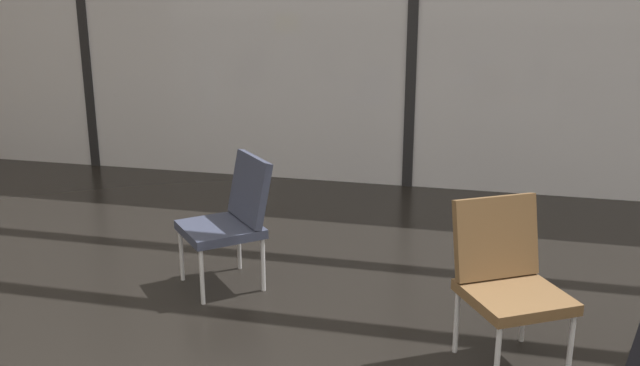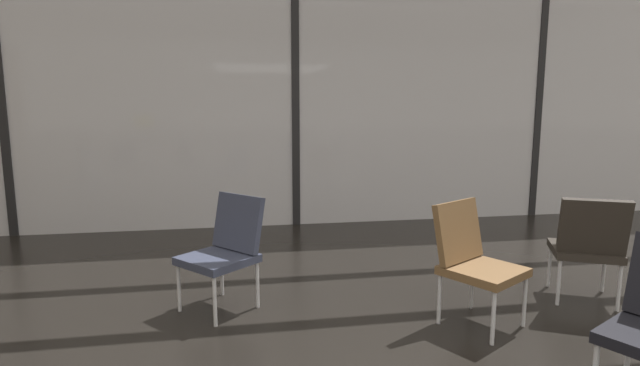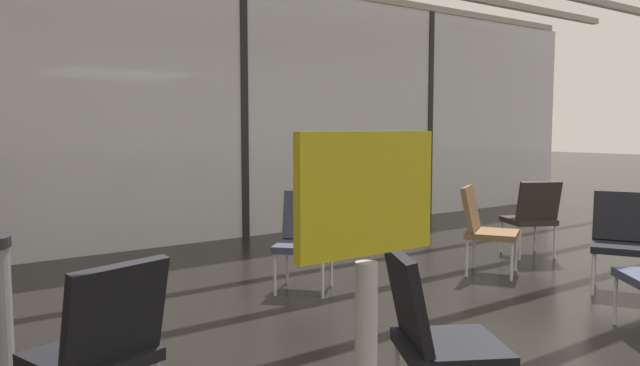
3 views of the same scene
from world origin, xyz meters
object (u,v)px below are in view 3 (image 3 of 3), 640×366
parked_airplane (46,110)px  lounge_chair_3 (532,213)px  lounge_chair_1 (621,235)px  lounge_chair_5 (433,329)px  lounge_chair_2 (306,234)px  lounge_chair_6 (483,224)px  lounge_chair_4 (101,341)px

parked_airplane → lounge_chair_3: size_ratio=13.57×
lounge_chair_1 → lounge_chair_5: size_ratio=1.00×
lounge_chair_2 → lounge_chair_5: 2.69m
lounge_chair_5 → lounge_chair_3: bearing=-31.6°
parked_airplane → lounge_chair_5: bearing=-94.4°
lounge_chair_3 → lounge_chair_5: 4.36m
lounge_chair_3 → lounge_chair_6: bearing=35.2°
lounge_chair_3 → lounge_chair_4: size_ratio=1.00×
lounge_chair_3 → lounge_chair_4: 5.32m
lounge_chair_2 → lounge_chair_4: size_ratio=1.00×
lounge_chair_1 → lounge_chair_4: (-4.56, 0.01, 0.00)m
lounge_chair_6 → lounge_chair_2: bearing=131.0°
lounge_chair_1 → lounge_chair_3: same height
lounge_chair_4 → lounge_chair_6: 4.24m
lounge_chair_3 → parked_airplane: bearing=-46.7°
lounge_chair_2 → parked_airplane: bearing=138.6°
lounge_chair_6 → lounge_chair_5: bearing=-176.1°
parked_airplane → lounge_chair_2: (0.12, -9.13, -1.32)m
lounge_chair_2 → lounge_chair_5: size_ratio=1.00×
lounge_chair_1 → lounge_chair_5: (-3.24, -0.76, 0.00)m
parked_airplane → lounge_chair_5: 11.73m
lounge_chair_4 → lounge_chair_5: same height
parked_airplane → lounge_chair_5: parked_airplane is taller
lounge_chair_2 → lounge_chair_5: (-1.02, -2.49, 0.00)m
lounge_chair_5 → lounge_chair_4: bearing=89.6°
parked_airplane → lounge_chair_3: (2.93, -9.55, -1.32)m
lounge_chair_5 → lounge_chair_6: 3.36m
lounge_chair_1 → lounge_chair_4: size_ratio=1.00×
parked_airplane → lounge_chair_4: 11.15m
lounge_chair_1 → lounge_chair_2: 2.81m
lounge_chair_1 → lounge_chair_6: (-0.47, 1.14, 0.00)m
parked_airplane → lounge_chair_1: size_ratio=13.57×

